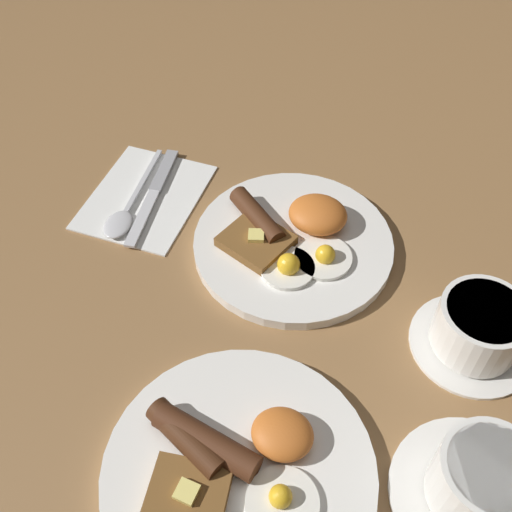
{
  "coord_description": "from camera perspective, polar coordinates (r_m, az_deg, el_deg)",
  "views": [
    {
      "loc": [
        -0.11,
        0.51,
        0.59
      ],
      "look_at": [
        0.04,
        0.05,
        0.03
      ],
      "focal_mm": 42.0,
      "sensor_mm": 36.0,
      "label": 1
    }
  ],
  "objects": [
    {
      "name": "ground_plane",
      "position": [
        0.79,
        3.52,
        0.8
      ],
      "size": [
        3.0,
        3.0,
        0.0
      ],
      "primitive_type": "plane",
      "color": "olive"
    },
    {
      "name": "breakfast_plate_near",
      "position": [
        0.78,
        3.57,
        1.56
      ],
      "size": [
        0.26,
        0.26,
        0.05
      ],
      "color": "white",
      "rests_on": "ground_plane"
    },
    {
      "name": "breakfast_plate_far",
      "position": [
        0.62,
        -1.87,
        -19.52
      ],
      "size": [
        0.27,
        0.27,
        0.04
      ],
      "color": "white",
      "rests_on": "ground_plane"
    },
    {
      "name": "teacup_near",
      "position": [
        0.71,
        20.45,
        -6.57
      ],
      "size": [
        0.14,
        0.14,
        0.07
      ],
      "color": "white",
      "rests_on": "ground_plane"
    },
    {
      "name": "teacup_far",
      "position": [
        0.63,
        20.69,
        -19.75
      ],
      "size": [
        0.16,
        0.16,
        0.08
      ],
      "color": "white",
      "rests_on": "ground_plane"
    },
    {
      "name": "napkin",
      "position": [
        0.87,
        -10.51,
        5.63
      ],
      "size": [
        0.15,
        0.19,
        0.01
      ],
      "primitive_type": "cube",
      "rotation": [
        0.0,
        0.0,
        -0.03
      ],
      "color": "white",
      "rests_on": "ground_plane"
    },
    {
      "name": "knife",
      "position": [
        0.87,
        -9.59,
        6.21
      ],
      "size": [
        0.04,
        0.2,
        0.01
      ],
      "rotation": [
        0.0,
        0.0,
        1.67
      ],
      "color": "silver",
      "rests_on": "napkin"
    },
    {
      "name": "spoon",
      "position": [
        0.84,
        -12.51,
        3.84
      ],
      "size": [
        0.04,
        0.19,
        0.01
      ],
      "rotation": [
        0.0,
        0.0,
        1.63
      ],
      "color": "silver",
      "rests_on": "napkin"
    }
  ]
}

